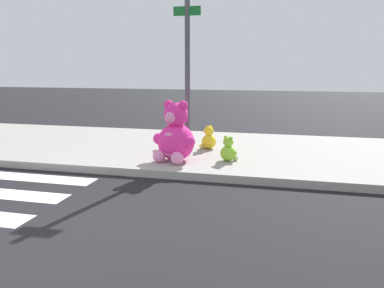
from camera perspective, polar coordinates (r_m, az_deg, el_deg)
The scene contains 7 objects.
ground_plane at distance 4.93m, azimuth -26.00°, elevation -13.77°, with size 60.00×60.00×0.00m, color black.
sidewalk at distance 9.29m, azimuth -5.43°, elevation -0.59°, with size 28.00×4.40×0.15m, color #9E9B93.
sign_pole at distance 8.03m, azimuth -0.69°, elevation 10.33°, with size 0.56×0.11×3.20m.
plush_pink_large at distance 7.62m, azimuth -2.54°, elevation 1.07°, with size 0.91×0.85×1.21m.
plush_brown at distance 9.13m, azimuth -2.63°, elevation 1.51°, with size 0.48×0.54×0.70m.
plush_lime at distance 7.68m, azimuth 5.48°, elevation -1.02°, with size 0.36×0.37×0.51m.
plush_yellow at distance 8.78m, azimuth 2.44°, elevation 0.69°, with size 0.38×0.41×0.54m.
Camera 1 is at (2.98, -3.38, 2.01)m, focal length 35.76 mm.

